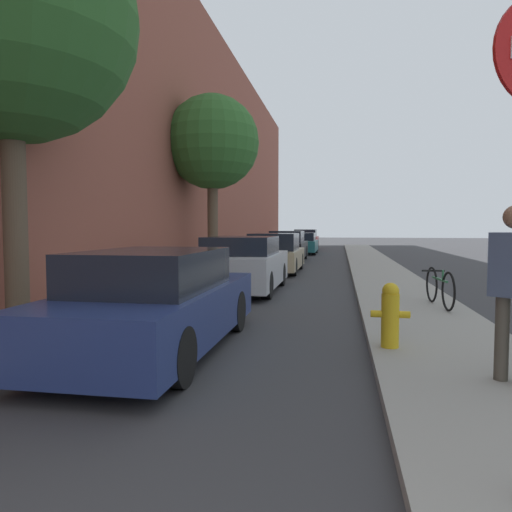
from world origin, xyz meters
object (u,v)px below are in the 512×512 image
at_px(parked_car_champagne, 275,254).
at_px(street_tree_far, 212,143).
at_px(parked_car_navy, 157,303).
at_px(bicycle, 439,287).
at_px(parked_car_red, 306,240).
at_px(fire_hydrant, 390,314).
at_px(parked_car_teal, 301,244).
at_px(parked_car_silver, 243,265).
at_px(street_tree_near, 9,15).
at_px(parked_car_black, 288,247).

xyz_separation_m(parked_car_champagne, street_tree_far, (-2.02, -1.05, 3.84)).
distance_m(parked_car_navy, bicycle, 5.56).
bearing_deg(parked_car_red, parked_car_champagne, -89.54).
height_order(parked_car_red, fire_hydrant, parked_car_red).
height_order(parked_car_navy, fire_hydrant, parked_car_navy).
height_order(parked_car_teal, street_tree_far, street_tree_far).
bearing_deg(street_tree_far, parked_car_teal, 81.28).
height_order(parked_car_navy, parked_car_champagne, parked_car_champagne).
xyz_separation_m(parked_car_navy, parked_car_teal, (-0.00, 23.15, -0.01)).
bearing_deg(bicycle, parked_car_silver, 146.11).
distance_m(street_tree_near, bicycle, 8.61).
bearing_deg(parked_car_silver, bicycle, -28.42).
bearing_deg(street_tree_far, bicycle, -46.27).
xyz_separation_m(parked_car_silver, street_tree_far, (-1.92, 4.18, 3.83)).
xyz_separation_m(parked_car_navy, parked_car_champagne, (0.02, 11.17, 0.02)).
relative_size(parked_car_black, bicycle, 2.53).
relative_size(parked_car_black, street_tree_near, 0.66).
xyz_separation_m(parked_car_champagne, bicycle, (4.19, -7.55, -0.17)).
relative_size(parked_car_navy, parked_car_teal, 1.00).
bearing_deg(parked_car_teal, parked_car_navy, -89.99).
height_order(parked_car_navy, street_tree_near, street_tree_near).
distance_m(parked_car_navy, street_tree_far, 11.01).
distance_m(parked_car_black, street_tree_near, 16.94).
distance_m(fire_hydrant, bicycle, 3.56).
height_order(parked_car_teal, fire_hydrant, parked_car_teal).
bearing_deg(fire_hydrant, parked_car_silver, 118.33).
height_order(street_tree_near, street_tree_far, street_tree_near).
bearing_deg(fire_hydrant, street_tree_near, 174.21).
bearing_deg(parked_car_black, bicycle, -72.00).
distance_m(parked_car_navy, parked_car_black, 17.08).
height_order(parked_car_silver, parked_car_teal, parked_car_silver).
xyz_separation_m(parked_car_teal, fire_hydrant, (2.98, -22.87, -0.09)).
bearing_deg(parked_car_teal, fire_hydrant, -82.58).
relative_size(parked_car_champagne, bicycle, 2.42).
distance_m(parked_car_teal, fire_hydrant, 23.07).
relative_size(street_tree_near, fire_hydrant, 8.23).
relative_size(parked_car_teal, street_tree_near, 0.64).
height_order(parked_car_teal, parked_car_red, parked_car_red).
relative_size(parked_car_navy, street_tree_near, 0.64).
bearing_deg(parked_car_red, parked_car_teal, -88.83).
distance_m(parked_car_champagne, fire_hydrant, 11.29).
distance_m(parked_car_champagne, parked_car_black, 5.91).
relative_size(parked_car_teal, bicycle, 2.45).
bearing_deg(parked_car_navy, street_tree_far, 101.19).
bearing_deg(parked_car_champagne, parked_car_black, 91.75).
height_order(parked_car_navy, parked_car_black, parked_car_black).
xyz_separation_m(street_tree_near, fire_hydrant, (5.64, -0.57, -4.32)).
bearing_deg(parked_car_navy, parked_car_red, 90.24).
height_order(parked_car_champagne, parked_car_teal, parked_car_champagne).
bearing_deg(parked_car_red, parked_car_silver, -89.90).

